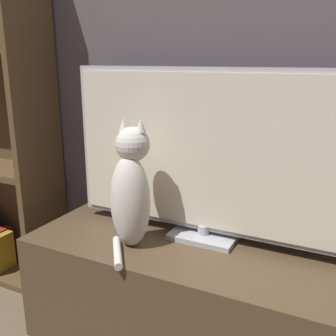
# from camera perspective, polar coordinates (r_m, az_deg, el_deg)

# --- Properties ---
(wall_back) EXTENTS (4.80, 0.05, 2.60)m
(wall_back) POSITION_cam_1_polar(r_m,az_deg,el_deg) (1.56, 8.84, 22.88)
(wall_back) COLOR #564C51
(wall_back) RESTS_ON ground_plane
(tv_stand) EXTENTS (1.29, 0.46, 0.43)m
(tv_stand) POSITION_cam_1_polar(r_m,az_deg,el_deg) (1.56, 3.81, -18.80)
(tv_stand) COLOR brown
(tv_stand) RESTS_ON ground_plane
(tv) EXTENTS (1.09, 0.15, 0.64)m
(tv) POSITION_cam_1_polar(r_m,az_deg,el_deg) (1.43, 5.51, 1.78)
(tv) COLOR #B7B7BC
(tv) RESTS_ON tv_stand
(cat) EXTENTS (0.15, 0.28, 0.47)m
(cat) POSITION_cam_1_polar(r_m,az_deg,el_deg) (1.42, -5.38, -3.25)
(cat) COLOR silver
(cat) RESTS_ON tv_stand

